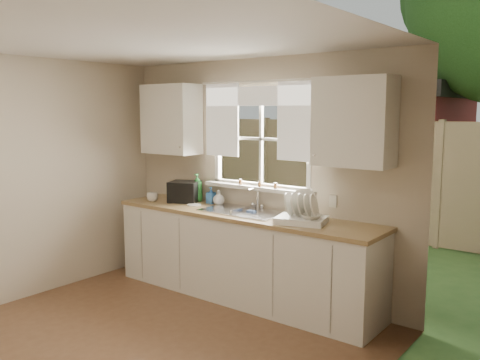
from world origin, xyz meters
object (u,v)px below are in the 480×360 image
Objects in this scene: cup at (152,197)px; black_appliance at (184,192)px; dish_rack at (301,215)px; soap_bottle_a at (197,188)px.

black_appliance is (0.31, 0.21, 0.07)m from cup.
dish_rack is 1.64m from black_appliance.
soap_bottle_a is (-1.54, 0.25, 0.08)m from dish_rack.
black_appliance is at bearing 175.26° from dish_rack.
dish_rack is 3.99× the size of cup.
soap_bottle_a reaches higher than cup.
dish_rack is 1.63× the size of soap_bottle_a.
cup is 0.38m from black_appliance.
black_appliance is (-1.64, 0.14, 0.04)m from dish_rack.
cup is (-1.94, -0.08, -0.02)m from dish_rack.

